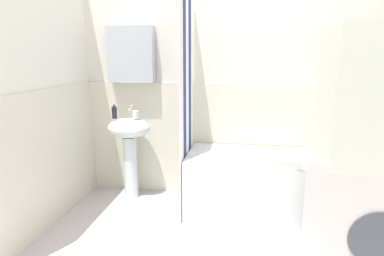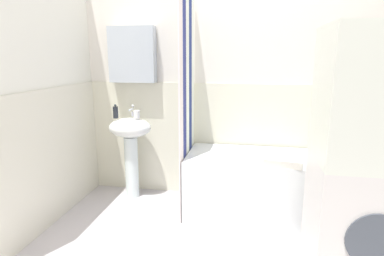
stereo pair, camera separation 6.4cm
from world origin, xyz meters
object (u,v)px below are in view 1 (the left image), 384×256
at_px(washer_dryer_stack, 368,160).
at_px(towel_folded, 283,160).
at_px(soap_dispenser, 114,112).
at_px(body_wash_bottle, 343,140).
at_px(lotion_bottle, 332,144).
at_px(sink, 129,140).
at_px(conditioner_bottle, 317,142).
at_px(toothbrush_cup, 136,115).
at_px(bathtub, 271,185).

bearing_deg(washer_dryer_stack, towel_folded, 125.75).
distance_m(soap_dispenser, body_wash_bottle, 2.26).
bearing_deg(lotion_bottle, washer_dryer_stack, -93.39).
height_order(sink, body_wash_bottle, sink).
height_order(conditioner_bottle, towel_folded, conditioner_bottle).
relative_size(sink, soap_dispenser, 5.96).
distance_m(soap_dispenser, toothbrush_cup, 0.22).
height_order(soap_dispenser, body_wash_bottle, soap_dispenser).
xyz_separation_m(soap_dispenser, towel_folded, (1.63, -0.33, -0.31)).
height_order(lotion_bottle, conditioner_bottle, conditioner_bottle).
relative_size(body_wash_bottle, towel_folded, 0.74).
relative_size(soap_dispenser, body_wash_bottle, 0.62).
bearing_deg(soap_dispenser, body_wash_bottle, 4.04).
height_order(body_wash_bottle, washer_dryer_stack, washer_dryer_stack).
bearing_deg(body_wash_bottle, toothbrush_cup, -176.41).
height_order(toothbrush_cup, washer_dryer_stack, washer_dryer_stack).
bearing_deg(soap_dispenser, towel_folded, -11.32).
bearing_deg(towel_folded, toothbrush_cup, 165.85).
bearing_deg(washer_dryer_stack, toothbrush_cup, 152.51).
relative_size(body_wash_bottle, washer_dryer_stack, 0.14).
bearing_deg(body_wash_bottle, washer_dryer_stack, -98.81).
relative_size(sink, toothbrush_cup, 10.48).
height_order(lotion_bottle, washer_dryer_stack, washer_dryer_stack).
distance_m(toothbrush_cup, body_wash_bottle, 2.04).
height_order(soap_dispenser, bathtub, soap_dispenser).
relative_size(sink, conditioner_bottle, 4.70).
height_order(lotion_bottle, towel_folded, lotion_bottle).
xyz_separation_m(soap_dispenser, body_wash_bottle, (2.24, 0.16, -0.23)).
bearing_deg(soap_dispenser, toothbrush_cup, 8.30).
height_order(sink, soap_dispenser, soap_dispenser).
bearing_deg(bathtub, towel_folded, -70.73).
distance_m(sink, washer_dryer_stack, 2.17).
xyz_separation_m(lotion_bottle, conditioner_bottle, (-0.13, 0.03, 0.01)).
relative_size(soap_dispenser, conditioner_bottle, 0.79).
bearing_deg(sink, bathtub, -5.85).
xyz_separation_m(body_wash_bottle, washer_dryer_stack, (-0.17, -1.09, 0.14)).
bearing_deg(bathtub, body_wash_bottle, 21.95).
distance_m(toothbrush_cup, lotion_bottle, 1.94).
relative_size(lotion_bottle, washer_dryer_stack, 0.09).
bearing_deg(sink, lotion_bottle, 2.62).
xyz_separation_m(sink, towel_folded, (1.50, -0.36, -0.02)).
height_order(toothbrush_cup, towel_folded, toothbrush_cup).
distance_m(body_wash_bottle, conditioner_bottle, 0.24).
distance_m(soap_dispenser, towel_folded, 1.69).
xyz_separation_m(toothbrush_cup, washer_dryer_stack, (1.86, -0.97, -0.07)).
relative_size(toothbrush_cup, towel_folded, 0.26).
distance_m(conditioner_bottle, towel_folded, 0.61).
distance_m(sink, conditioner_bottle, 1.87).
relative_size(bathtub, body_wash_bottle, 6.77).
bearing_deg(conditioner_bottle, body_wash_bottle, 1.90).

